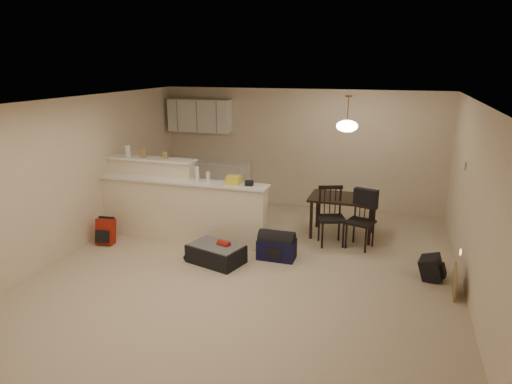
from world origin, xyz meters
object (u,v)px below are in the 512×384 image
at_px(dining_table, 343,202).
at_px(black_daypack, 431,268).
at_px(navy_duffel, 277,249).
at_px(pendant_lamp, 347,126).
at_px(dining_chair_far, 361,220).
at_px(red_backpack, 106,231).
at_px(suitcase, 216,254).
at_px(dining_chair_near, 332,217).

relative_size(dining_table, black_daypack, 3.17).
bearing_deg(navy_duffel, black_daypack, 0.30).
relative_size(pendant_lamp, black_daypack, 1.68).
bearing_deg(dining_chair_far, red_backpack, -147.69).
bearing_deg(suitcase, pendant_lamp, 61.78).
bearing_deg(red_backpack, black_daypack, -3.02).
bearing_deg(navy_duffel, pendant_lamp, 57.31).
xyz_separation_m(dining_chair_near, suitcase, (-1.60, -1.27, -0.36)).
height_order(dining_chair_far, suitcase, dining_chair_far).
height_order(pendant_lamp, dining_chair_far, pendant_lamp).
height_order(suitcase, red_backpack, red_backpack).
bearing_deg(red_backpack, dining_chair_near, 10.86).
relative_size(dining_table, dining_chair_far, 1.20).
relative_size(pendant_lamp, dining_chair_near, 0.62).
distance_m(dining_chair_far, navy_duffel, 1.52).
distance_m(dining_table, black_daypack, 2.02).
relative_size(red_backpack, black_daypack, 1.20).
bearing_deg(dining_table, pendant_lamp, -116.37).
height_order(red_backpack, navy_duffel, red_backpack).
height_order(pendant_lamp, red_backpack, pendant_lamp).
distance_m(dining_table, pendant_lamp, 1.35).
relative_size(dining_table, suitcase, 1.41).
relative_size(pendant_lamp, red_backpack, 1.40).
distance_m(suitcase, black_daypack, 3.20).
height_order(suitcase, black_daypack, black_daypack).
bearing_deg(black_daypack, suitcase, 108.66).
xyz_separation_m(pendant_lamp, dining_chair_far, (0.36, -0.47, -1.51)).
relative_size(dining_chair_near, red_backpack, 2.26).
relative_size(dining_table, navy_duffel, 1.97).
xyz_separation_m(pendant_lamp, black_daypack, (1.45, -1.33, -1.83)).
xyz_separation_m(dining_table, dining_chair_near, (-0.13, -0.48, -0.14)).
bearing_deg(pendant_lamp, red_backpack, -157.50).
bearing_deg(dining_table, black_daypack, -42.28).
xyz_separation_m(dining_table, navy_duffel, (-0.86, -1.33, -0.48)).
xyz_separation_m(dining_chair_near, black_daypack, (1.58, -0.85, -0.34)).
height_order(red_backpack, black_daypack, red_backpack).
distance_m(dining_chair_near, navy_duffel, 1.17).
height_order(dining_chair_far, black_daypack, dining_chair_far).
bearing_deg(suitcase, dining_table, 61.78).
bearing_deg(navy_duffel, red_backpack, -174.71).
xyz_separation_m(dining_chair_far, black_daypack, (1.09, -0.85, -0.32)).
bearing_deg(dining_chair_near, black_daypack, -48.09).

